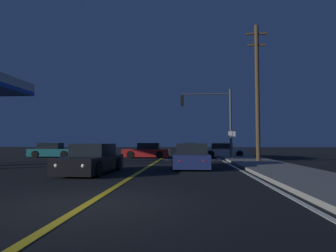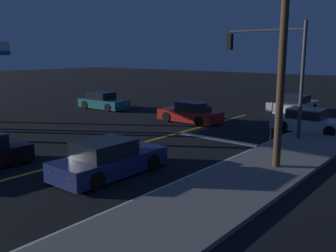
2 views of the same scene
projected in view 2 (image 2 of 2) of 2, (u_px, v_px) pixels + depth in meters
The scene contains 12 objects.
sidewalk_right at pixel (199, 205), 10.99m from camera, with size 3.20×33.79×0.15m, color slate.
lane_line_center at pixel (61, 165), 15.17m from camera, with size 0.20×31.91×0.01m, color gold.
lane_line_edge_right at pixel (152, 192), 12.15m from camera, with size 0.16×31.91×0.01m, color silver.
stop_bar at pixel (218, 139), 19.60m from camera, with size 5.15×0.50×0.01m, color silver.
car_far_approaching_red at pixel (190, 113), 24.38m from camera, with size 4.22×1.83×1.34m.
car_parked_curb_silver at pixel (310, 122), 21.39m from camera, with size 4.26×1.87×1.34m.
car_side_waiting_teal at pixel (103, 102), 30.18m from camera, with size 4.37×1.90×1.34m.
car_distant_tail_white at pixel (296, 105), 28.29m from camera, with size 2.02×4.54×1.34m.
car_following_oncoming_navy at pixel (109, 160), 13.82m from camera, with size 1.94×4.51×1.34m.
traffic_signal_near_right at pixel (274, 61), 19.45m from camera, with size 4.40×0.28×6.01m.
utility_pole_right at pixel (283, 39), 13.55m from camera, with size 1.44×0.29×9.54m.
street_sign_corner at pixel (271, 118), 17.02m from camera, with size 0.56×0.12×2.29m.
Camera 2 is at (12.54, 0.77, 4.46)m, focal length 40.06 mm.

